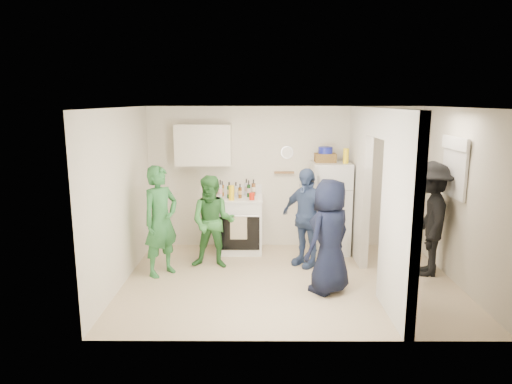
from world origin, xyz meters
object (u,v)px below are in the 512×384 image
person_denim (306,217)px  fridge (330,208)px  blue_bowl (325,150)px  person_navy (329,236)px  person_nook (429,219)px  wicker_basket (325,158)px  person_green_center (213,222)px  person_green_left (161,221)px  stove (239,224)px  yellow_cup_stack_top (346,156)px

person_denim → fridge: bearing=98.7°
fridge → blue_bowl: size_ratio=6.53×
person_navy → fridge: bearing=-142.3°
person_navy → person_nook: bearing=159.5°
wicker_basket → person_nook: (1.42, -1.08, -0.78)m
person_green_center → person_nook: bearing=0.7°
person_green_center → person_denim: person_denim is taller
person_nook → person_green_left: bearing=-74.0°
stove → fridge: size_ratio=0.61×
blue_bowl → yellow_cup_stack_top: bearing=-25.1°
fridge → wicker_basket: wicker_basket is taller
wicker_basket → blue_bowl: (0.00, 0.00, 0.13)m
wicker_basket → person_nook: size_ratio=0.20×
person_denim → person_navy: size_ratio=1.00×
stove → person_nook: 3.10m
blue_bowl → wicker_basket: bearing=0.0°
blue_bowl → yellow_cup_stack_top: 0.36m
fridge → person_green_left: bearing=-158.4°
stove → person_denim: (1.07, -0.69, 0.31)m
fridge → person_denim: size_ratio=1.00×
blue_bowl → fridge: bearing=-26.6°
fridge → blue_bowl: blue_bowl is taller
person_green_left → fridge: bearing=-28.5°
fridge → person_green_left: 2.89m
person_denim → blue_bowl: bearing=106.5°
fridge → blue_bowl: bearing=153.4°
stove → person_navy: bearing=-53.3°
wicker_basket → fridge: bearing=-26.6°
fridge → person_denim: 0.82m
fridge → yellow_cup_stack_top: yellow_cup_stack_top is taller
yellow_cup_stack_top → person_nook: yellow_cup_stack_top is taller
stove → blue_bowl: size_ratio=4.00×
person_green_left → stove: bearing=-6.0°
person_green_left → person_green_center: (0.75, 0.30, -0.10)m
wicker_basket → yellow_cup_stack_top: (0.32, -0.15, 0.05)m
person_green_left → person_denim: 2.24m
stove → blue_bowl: 1.95m
person_green_center → person_denim: 1.46m
yellow_cup_stack_top → wicker_basket: bearing=154.9°
blue_bowl → person_navy: 2.01m
wicker_basket → person_navy: bearing=-95.6°
person_denim → person_nook: size_ratio=0.91×
wicker_basket → person_navy: wicker_basket is taller
blue_bowl → person_green_left: blue_bowl is taller
fridge → blue_bowl: 1.00m
blue_bowl → yellow_cup_stack_top: blue_bowl is taller
fridge → person_navy: (-0.27, -1.70, 0.01)m
fridge → wicker_basket: 0.87m
person_green_center → yellow_cup_stack_top: bearing=22.4°
person_green_center → person_nook: (3.27, -0.27, 0.13)m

